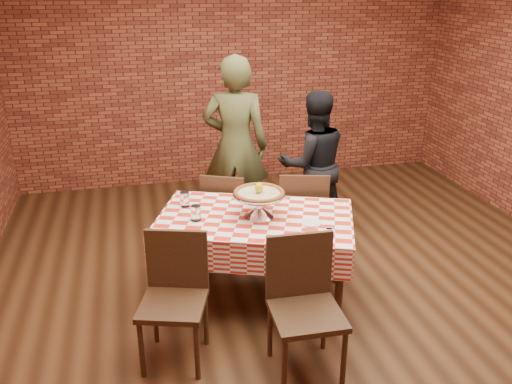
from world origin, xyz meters
TOP-DOWN VIEW (x-y plane):
  - ground at (0.00, 0.00)m, footprint 6.00×6.00m
  - back_wall at (0.00, 3.00)m, footprint 5.50×0.00m
  - table at (-0.45, 0.06)m, footprint 1.71×1.37m
  - tablecloth at (-0.45, 0.06)m, footprint 1.76×1.41m
  - pizza_stand at (-0.42, 0.06)m, footprint 0.59×0.59m
  - pizza at (-0.42, 0.06)m, footprint 0.55×0.55m
  - lemon at (-0.42, 0.06)m, footprint 0.09×0.09m
  - water_glass_left at (-0.91, 0.10)m, footprint 0.10×0.10m
  - water_glass_right at (-0.96, 0.40)m, footprint 0.10×0.10m
  - side_plate at (-0.06, -0.16)m, footprint 0.21×0.21m
  - sweetener_packet_a at (0.04, -0.28)m, footprint 0.05×0.04m
  - sweetener_packet_b at (0.03, -0.29)m, footprint 0.06×0.04m
  - condiment_caddy at (-0.32, 0.36)m, footprint 0.13×0.12m
  - chair_near_left at (-1.16, -0.54)m, footprint 0.54×0.54m
  - chair_near_right at (-0.32, -0.86)m, footprint 0.47×0.47m
  - chair_far_left at (-0.53, 0.86)m, footprint 0.53×0.53m
  - chair_far_right at (0.13, 0.64)m, footprint 0.53×0.53m
  - diner_olive at (-0.32, 1.46)m, footprint 0.77×0.62m
  - diner_black at (0.43, 1.20)m, footprint 0.74×0.59m

SIDE VIEW (x-z plane):
  - ground at x=0.00m, z-range 0.00..0.00m
  - table at x=-0.45m, z-range 0.00..0.75m
  - chair_far_left at x=-0.53m, z-range 0.00..0.88m
  - chair_near_left at x=-1.16m, z-range 0.00..0.91m
  - chair_far_right at x=0.13m, z-range 0.00..0.92m
  - chair_near_right at x=-0.32m, z-range 0.00..0.94m
  - tablecloth at x=-0.45m, z-range 0.50..0.76m
  - diner_black at x=0.43m, z-range 0.00..1.49m
  - sweetener_packet_a at x=0.04m, z-range 0.76..0.76m
  - sweetener_packet_b at x=0.03m, z-range 0.76..0.76m
  - side_plate at x=-0.06m, z-range 0.76..0.77m
  - water_glass_left at x=-0.91m, z-range 0.76..0.88m
  - water_glass_right at x=-0.96m, z-range 0.76..0.88m
  - condiment_caddy at x=-0.32m, z-range 0.76..0.91m
  - pizza_stand at x=-0.42m, z-range 0.76..0.94m
  - diner_olive at x=-0.32m, z-range 0.00..1.83m
  - pizza at x=-0.42m, z-range 0.94..0.96m
  - lemon at x=-0.42m, z-range 0.96..1.04m
  - back_wall at x=0.00m, z-range -1.30..4.20m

